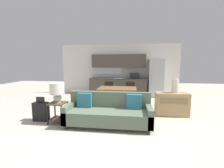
# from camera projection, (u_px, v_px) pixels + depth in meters

# --- Properties ---
(ground_plane) EXTENTS (20.00, 20.00, 0.00)m
(ground_plane) POSITION_uv_depth(u_px,v_px,m) (103.00, 128.00, 3.84)
(ground_plane) COLOR beige
(wall_back) EXTENTS (6.40, 0.07, 2.70)m
(wall_back) POSITION_uv_depth(u_px,v_px,m) (119.00, 69.00, 8.22)
(wall_back) COLOR silver
(wall_back) RESTS_ON ground_plane
(kitchen_counter) EXTENTS (3.03, 0.65, 2.15)m
(kitchen_counter) POSITION_uv_depth(u_px,v_px,m) (119.00, 79.00, 7.98)
(kitchen_counter) COLOR #4C443D
(kitchen_counter) RESTS_ON ground_plane
(refrigerator) EXTENTS (0.72, 0.78, 1.88)m
(refrigerator) POSITION_uv_depth(u_px,v_px,m) (156.00, 78.00, 7.61)
(refrigerator) COLOR #B7BABC
(refrigerator) RESTS_ON ground_plane
(dining_table) EXTENTS (1.46, 0.99, 0.72)m
(dining_table) POSITION_uv_depth(u_px,v_px,m) (117.00, 89.00, 5.81)
(dining_table) COLOR brown
(dining_table) RESTS_ON ground_plane
(couch) EXTENTS (2.25, 0.80, 0.87)m
(couch) POSITION_uv_depth(u_px,v_px,m) (109.00, 113.00, 4.02)
(couch) COLOR #3D2D1E
(couch) RESTS_ON ground_plane
(side_table) EXTENTS (0.44, 0.44, 0.58)m
(side_table) POSITION_uv_depth(u_px,v_px,m) (58.00, 109.00, 4.15)
(side_table) COLOR brown
(side_table) RESTS_ON ground_plane
(table_lamp) EXTENTS (0.39, 0.39, 0.55)m
(table_lamp) POSITION_uv_depth(u_px,v_px,m) (57.00, 90.00, 4.09)
(table_lamp) COLOR #B2A893
(table_lamp) RESTS_ON side_table
(credenza) EXTENTS (1.00, 0.45, 0.73)m
(credenza) POSITION_uv_depth(u_px,v_px,m) (172.00, 104.00, 4.79)
(credenza) COLOR tan
(credenza) RESTS_ON ground_plane
(vase) EXTENTS (0.20, 0.20, 0.47)m
(vase) POSITION_uv_depth(u_px,v_px,m) (175.00, 86.00, 4.72)
(vase) COLOR beige
(vase) RESTS_ON credenza
(dining_chair_far_right) EXTENTS (0.47, 0.47, 0.86)m
(dining_chair_far_right) POSITION_uv_depth(u_px,v_px,m) (130.00, 91.00, 6.58)
(dining_chair_far_right) COLOR black
(dining_chair_far_right) RESTS_ON ground_plane
(dining_chair_far_left) EXTENTS (0.43, 0.43, 0.86)m
(dining_chair_far_left) POSITION_uv_depth(u_px,v_px,m) (109.00, 90.00, 6.72)
(dining_chair_far_left) COLOR black
(dining_chair_far_left) RESTS_ON ground_plane
(suitcase) EXTENTS (0.42, 0.22, 0.70)m
(suitcase) POSITION_uv_depth(u_px,v_px,m) (41.00, 111.00, 4.34)
(suitcase) COLOR black
(suitcase) RESTS_ON ground_plane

